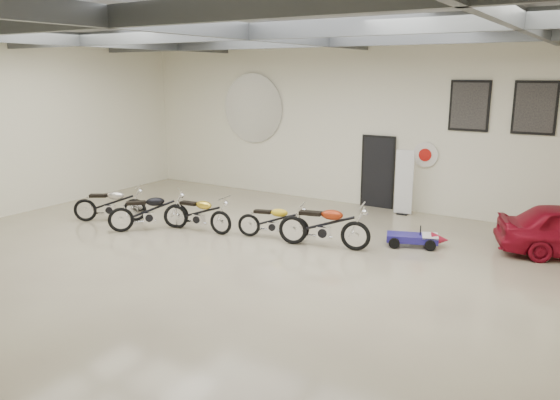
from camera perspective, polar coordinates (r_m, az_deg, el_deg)
The scene contains 17 objects.
floor at distance 11.92m, azimuth -3.05°, elevation -6.28°, with size 16.00×12.00×0.01m, color tan.
ceiling at distance 11.28m, azimuth -3.38°, elevation 18.41°, with size 16.00×12.00×0.01m, color gray.
back_wall at distance 16.58m, azimuth 8.84°, elevation 7.96°, with size 16.00×0.02×5.00m, color white.
left_wall at distance 17.18m, azimuth -25.85°, elevation 6.99°, with size 0.02×12.00×5.00m, color white.
ceiling_beams at distance 11.26m, azimuth -3.36°, elevation 17.15°, with size 15.80×11.80×0.32m, color #4E5255, non-canonical shape.
door at distance 16.54m, azimuth 10.19°, elevation 2.82°, with size 0.92×0.08×2.10m, color black.
logo_plaque at distance 18.44m, azimuth -2.86°, elevation 9.55°, with size 2.30×0.06×1.16m, color silver, non-canonical shape.
poster_left at distance 15.58m, azimuth 19.19°, elevation 9.28°, with size 1.05×0.08×1.35m, color black, non-canonical shape.
poster_mid at distance 15.31m, azimuth 25.09°, elevation 8.72°, with size 1.05×0.08×1.35m, color black, non-canonical shape.
oil_sign at distance 15.99m, azimuth 14.96°, elevation 4.59°, with size 0.72×0.10×0.72m, color white, non-canonical shape.
banner_stand at distance 15.82m, azimuth 12.83°, elevation 1.80°, with size 0.51×0.20×1.87m, color white, non-canonical shape.
motorcycle_silver at distance 15.51m, azimuth -17.37°, elevation -0.34°, with size 1.92×0.60×1.00m, color silver, non-canonical shape.
motorcycle_black at distance 14.38m, azimuth -13.57°, elevation -1.08°, with size 1.98×0.61×1.03m, color silver, non-canonical shape.
motorcycle_gold at distance 14.02m, azimuth -8.52°, elevation -1.31°, with size 1.90×0.59×0.99m, color silver, non-canonical shape.
motorcycle_yellow at distance 13.28m, azimuth -0.73°, elevation -2.13°, with size 1.76×0.55×0.92m, color silver, non-canonical shape.
motorcycle_red at distance 12.62m, azimuth 4.59°, elevation -2.54°, with size 2.13×0.66×1.11m, color silver, non-canonical shape.
go_kart at distance 13.12m, azimuth 14.19°, elevation -3.64°, with size 1.43×0.64×0.52m, color navy, non-canonical shape.
Camera 1 is at (6.43, -9.21, 3.97)m, focal length 35.00 mm.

